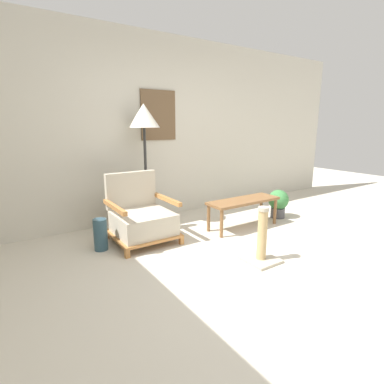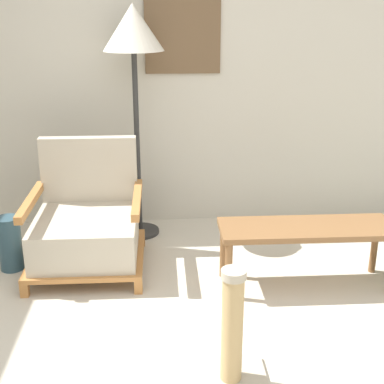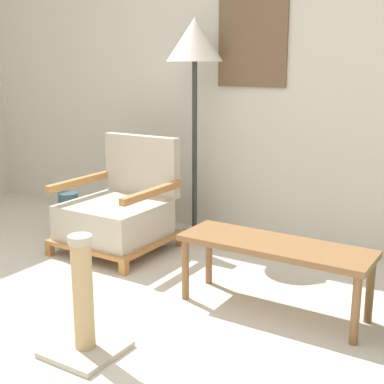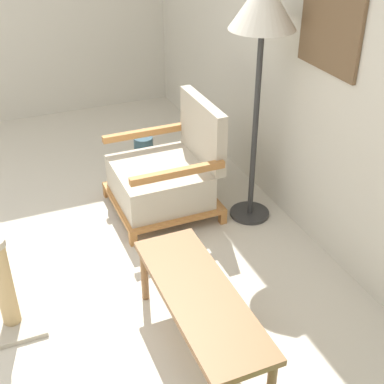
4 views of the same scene
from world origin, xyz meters
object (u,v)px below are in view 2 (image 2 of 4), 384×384
(coffee_table, at_px, (307,234))
(floor_lamp, at_px, (133,39))
(vase, at_px, (10,243))
(armchair, at_px, (87,226))
(scratching_post, at_px, (232,346))

(coffee_table, bearing_deg, floor_lamp, 140.59)
(floor_lamp, distance_m, vase, 1.62)
(armchair, height_order, vase, armchair)
(armchair, distance_m, floor_lamp, 1.32)
(vase, distance_m, scratching_post, 1.81)
(floor_lamp, height_order, vase, floor_lamp)
(floor_lamp, xyz_separation_m, vase, (-0.84, -0.54, -1.27))
(floor_lamp, bearing_deg, armchair, -121.42)
(coffee_table, bearing_deg, scratching_post, -122.74)
(armchair, distance_m, scratching_post, 1.48)
(floor_lamp, xyz_separation_m, scratching_post, (0.48, -1.78, -1.25))
(armchair, height_order, coffee_table, armchair)
(coffee_table, xyz_separation_m, vase, (-1.90, 0.33, -0.17))
(vase, relative_size, scratching_post, 0.62)
(floor_lamp, xyz_separation_m, coffee_table, (1.06, -0.87, -1.10))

